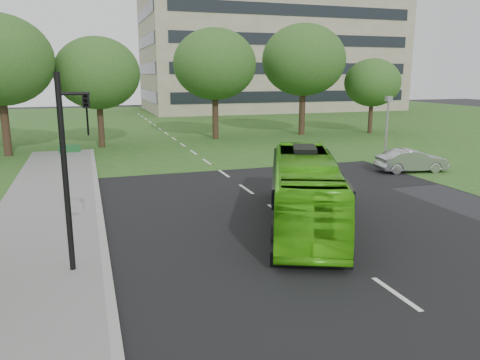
{
  "coord_description": "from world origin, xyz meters",
  "views": [
    {
      "loc": [
        -7.38,
        -11.4,
        5.59
      ],
      "look_at": [
        -1.84,
        5.41,
        1.6
      ],
      "focal_mm": 35.0,
      "sensor_mm": 36.0,
      "label": 1
    }
  ],
  "objects_px": {
    "traffic_light": "(71,159)",
    "tree_park_e": "(373,83)",
    "bus": "(305,190)",
    "camera_pole": "(387,122)",
    "tree_park_b": "(98,73)",
    "office_building": "(270,31)",
    "tree_park_d": "(304,60)",
    "tree_park_c": "(215,64)",
    "sedan": "(412,161)"
  },
  "relations": [
    {
      "from": "tree_park_b",
      "to": "tree_park_c",
      "type": "distance_m",
      "value": 10.01
    },
    {
      "from": "tree_park_e",
      "to": "tree_park_b",
      "type": "bearing_deg",
      "value": -177.05
    },
    {
      "from": "office_building",
      "to": "tree_park_d",
      "type": "height_order",
      "value": "office_building"
    },
    {
      "from": "bus",
      "to": "sedan",
      "type": "bearing_deg",
      "value": 57.0
    },
    {
      "from": "tree_park_d",
      "to": "office_building",
      "type": "bearing_deg",
      "value": 73.38
    },
    {
      "from": "traffic_light",
      "to": "camera_pole",
      "type": "xyz_separation_m",
      "value": [
        17.84,
        10.81,
        -0.53
      ]
    },
    {
      "from": "traffic_light",
      "to": "bus",
      "type": "bearing_deg",
      "value": 22.96
    },
    {
      "from": "tree_park_c",
      "to": "bus",
      "type": "relative_size",
      "value": 1.0
    },
    {
      "from": "tree_park_c",
      "to": "tree_park_e",
      "type": "bearing_deg",
      "value": -2.08
    },
    {
      "from": "sedan",
      "to": "bus",
      "type": "bearing_deg",
      "value": 132.92
    },
    {
      "from": "bus",
      "to": "camera_pole",
      "type": "bearing_deg",
      "value": 64.82
    },
    {
      "from": "tree_park_d",
      "to": "camera_pole",
      "type": "distance_m",
      "value": 16.96
    },
    {
      "from": "tree_park_b",
      "to": "tree_park_d",
      "type": "height_order",
      "value": "tree_park_d"
    },
    {
      "from": "bus",
      "to": "camera_pole",
      "type": "height_order",
      "value": "camera_pole"
    },
    {
      "from": "tree_park_e",
      "to": "sedan",
      "type": "xyz_separation_m",
      "value": [
        -8.39,
        -17.01,
        -4.18
      ]
    },
    {
      "from": "tree_park_c",
      "to": "bus",
      "type": "xyz_separation_m",
      "value": [
        -3.21,
        -24.57,
        -5.14
      ]
    },
    {
      "from": "bus",
      "to": "traffic_light",
      "type": "distance_m",
      "value": 8.66
    },
    {
      "from": "office_building",
      "to": "tree_park_b",
      "type": "xyz_separation_m",
      "value": [
        -28.24,
        -35.14,
        -6.79
      ]
    },
    {
      "from": "tree_park_c",
      "to": "tree_park_e",
      "type": "distance_m",
      "value": 15.61
    },
    {
      "from": "office_building",
      "to": "camera_pole",
      "type": "xyz_separation_m",
      "value": [
        -11.96,
        -49.15,
        -9.7
      ]
    },
    {
      "from": "tree_park_b",
      "to": "sedan",
      "type": "relative_size",
      "value": 2.08
    },
    {
      "from": "office_building",
      "to": "tree_park_c",
      "type": "xyz_separation_m",
      "value": [
        -18.43,
        -33.28,
        -6.03
      ]
    },
    {
      "from": "tree_park_b",
      "to": "tree_park_e",
      "type": "xyz_separation_m",
      "value": [
        25.32,
        1.3,
        -0.86
      ]
    },
    {
      "from": "office_building",
      "to": "tree_park_c",
      "type": "distance_m",
      "value": 38.51
    },
    {
      "from": "tree_park_c",
      "to": "tree_park_e",
      "type": "xyz_separation_m",
      "value": [
        15.52,
        -0.56,
        -1.62
      ]
    },
    {
      "from": "office_building",
      "to": "bus",
      "type": "xyz_separation_m",
      "value": [
        -21.65,
        -57.85,
        -11.17
      ]
    },
    {
      "from": "office_building",
      "to": "tree_park_d",
      "type": "bearing_deg",
      "value": -106.62
    },
    {
      "from": "sedan",
      "to": "traffic_light",
      "type": "xyz_separation_m",
      "value": [
        -18.49,
        -9.11,
        2.66
      ]
    },
    {
      "from": "tree_park_b",
      "to": "tree_park_e",
      "type": "bearing_deg",
      "value": 2.95
    },
    {
      "from": "traffic_light",
      "to": "tree_park_e",
      "type": "bearing_deg",
      "value": 52.63
    },
    {
      "from": "tree_park_d",
      "to": "traffic_light",
      "type": "height_order",
      "value": "tree_park_d"
    },
    {
      "from": "tree_park_b",
      "to": "camera_pole",
      "type": "distance_m",
      "value": 21.67
    },
    {
      "from": "tree_park_e",
      "to": "camera_pole",
      "type": "relative_size",
      "value": 1.64
    },
    {
      "from": "sedan",
      "to": "tree_park_e",
      "type": "bearing_deg",
      "value": -17.42
    },
    {
      "from": "tree_park_d",
      "to": "sedan",
      "type": "bearing_deg",
      "value": -94.78
    },
    {
      "from": "tree_park_c",
      "to": "tree_park_e",
      "type": "height_order",
      "value": "tree_park_c"
    },
    {
      "from": "sedan",
      "to": "tree_park_b",
      "type": "bearing_deg",
      "value": 55.97
    },
    {
      "from": "tree_park_c",
      "to": "camera_pole",
      "type": "bearing_deg",
      "value": -67.8
    },
    {
      "from": "bus",
      "to": "camera_pole",
      "type": "distance_m",
      "value": 13.1
    },
    {
      "from": "tree_park_b",
      "to": "tree_park_c",
      "type": "bearing_deg",
      "value": 10.78
    },
    {
      "from": "tree_park_c",
      "to": "traffic_light",
      "type": "xyz_separation_m",
      "value": [
        -11.37,
        -26.68,
        -3.14
      ]
    },
    {
      "from": "tree_park_c",
      "to": "camera_pole",
      "type": "distance_m",
      "value": 17.53
    },
    {
      "from": "tree_park_d",
      "to": "sedan",
      "type": "height_order",
      "value": "tree_park_d"
    },
    {
      "from": "tree_park_e",
      "to": "camera_pole",
      "type": "bearing_deg",
      "value": -120.56
    },
    {
      "from": "bus",
      "to": "camera_pole",
      "type": "relative_size",
      "value": 2.21
    },
    {
      "from": "tree_park_d",
      "to": "tree_park_e",
      "type": "xyz_separation_m",
      "value": [
        6.88,
        -1.0,
        -2.07
      ]
    },
    {
      "from": "sedan",
      "to": "camera_pole",
      "type": "relative_size",
      "value": 0.94
    },
    {
      "from": "office_building",
      "to": "tree_park_b",
      "type": "relative_size",
      "value": 4.74
    },
    {
      "from": "office_building",
      "to": "tree_park_d",
      "type": "xyz_separation_m",
      "value": [
        -9.8,
        -32.83,
        -5.58
      ]
    },
    {
      "from": "tree_park_c",
      "to": "camera_pole",
      "type": "xyz_separation_m",
      "value": [
        6.48,
        -15.87,
        -3.67
      ]
    }
  ]
}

